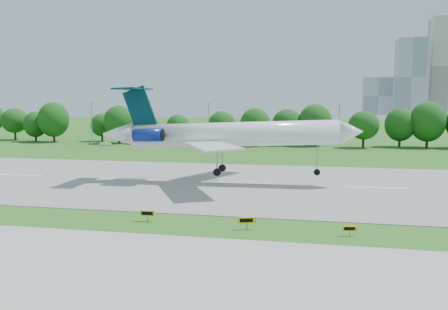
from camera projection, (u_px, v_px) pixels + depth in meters
ground at (208, 221)px, 54.23m from camera, size 600.00×600.00×0.00m
runway at (246, 183)px, 78.53m from camera, size 400.00×45.00×0.08m
taxiway at (149, 279)px, 36.74m from camera, size 400.00×23.00×0.08m
tree_line at (285, 124)px, 142.97m from camera, size 288.40×8.40×10.40m
light_poles at (272, 125)px, 133.75m from camera, size 175.90×0.25×12.19m
skyline at (440, 79)px, 409.69m from camera, size 127.00×52.00×80.00m
airliner at (220, 134)px, 78.41m from camera, size 41.47×30.22×13.99m
taxi_sign_left at (148, 213)px, 54.14m from camera, size 1.71×0.26×1.20m
taxi_sign_centre at (247, 220)px, 50.76m from camera, size 1.78×0.79×1.28m
taxi_sign_right at (350, 229)px, 48.33m from camera, size 1.42×0.42×0.99m
service_vehicle_a at (105, 144)px, 143.11m from camera, size 3.46×1.89×1.08m
service_vehicle_b at (168, 144)px, 143.03m from camera, size 3.70×2.08×1.19m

